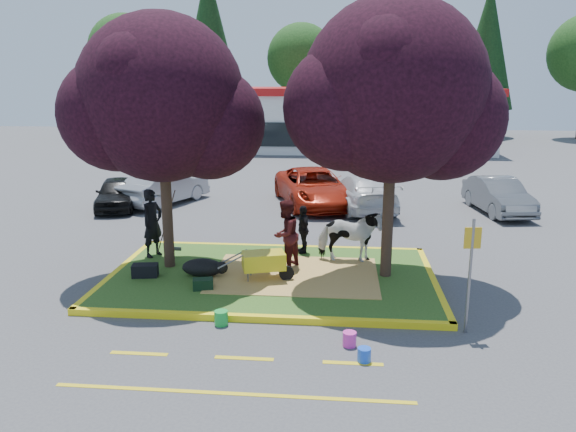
# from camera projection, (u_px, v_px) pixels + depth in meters

# --- Properties ---
(ground) EXTENTS (90.00, 90.00, 0.00)m
(ground) POSITION_uv_depth(u_px,v_px,m) (272.00, 280.00, 14.42)
(ground) COLOR #424244
(ground) RESTS_ON ground
(median_island) EXTENTS (8.00, 5.00, 0.15)m
(median_island) POSITION_uv_depth(u_px,v_px,m) (272.00, 277.00, 14.41)
(median_island) COLOR #2F571B
(median_island) RESTS_ON ground
(curb_near) EXTENTS (8.30, 0.16, 0.15)m
(curb_near) POSITION_uv_depth(u_px,v_px,m) (257.00, 318.00, 11.91)
(curb_near) COLOR yellow
(curb_near) RESTS_ON ground
(curb_far) EXTENTS (8.30, 0.16, 0.15)m
(curb_far) POSITION_uv_depth(u_px,v_px,m) (282.00, 248.00, 16.90)
(curb_far) COLOR yellow
(curb_far) RESTS_ON ground
(curb_left) EXTENTS (0.16, 5.30, 0.15)m
(curb_left) POSITION_uv_depth(u_px,v_px,m) (118.00, 272.00, 14.78)
(curb_left) COLOR yellow
(curb_left) RESTS_ON ground
(curb_right) EXTENTS (0.16, 5.30, 0.15)m
(curb_right) POSITION_uv_depth(u_px,v_px,m) (433.00, 282.00, 14.04)
(curb_right) COLOR yellow
(curb_right) RESTS_ON ground
(straw_bedding) EXTENTS (4.20, 3.00, 0.01)m
(straw_bedding) POSITION_uv_depth(u_px,v_px,m) (295.00, 275.00, 14.33)
(straw_bedding) COLOR tan
(straw_bedding) RESTS_ON median_island
(tree_purple_left) EXTENTS (5.06, 4.20, 6.51)m
(tree_purple_left) POSITION_uv_depth(u_px,v_px,m) (162.00, 106.00, 14.01)
(tree_purple_left) COLOR black
(tree_purple_left) RESTS_ON median_island
(tree_purple_right) EXTENTS (5.30, 4.40, 6.82)m
(tree_purple_right) POSITION_uv_depth(u_px,v_px,m) (394.00, 99.00, 13.25)
(tree_purple_right) COLOR black
(tree_purple_right) RESTS_ON median_island
(fire_lane_stripe_a) EXTENTS (1.10, 0.12, 0.01)m
(fire_lane_stripe_a) POSITION_uv_depth(u_px,v_px,m) (139.00, 353.00, 10.54)
(fire_lane_stripe_a) COLOR yellow
(fire_lane_stripe_a) RESTS_ON ground
(fire_lane_stripe_b) EXTENTS (1.10, 0.12, 0.01)m
(fire_lane_stripe_b) POSITION_uv_depth(u_px,v_px,m) (244.00, 358.00, 10.36)
(fire_lane_stripe_b) COLOR yellow
(fire_lane_stripe_b) RESTS_ON ground
(fire_lane_stripe_c) EXTENTS (1.10, 0.12, 0.01)m
(fire_lane_stripe_c) POSITION_uv_depth(u_px,v_px,m) (353.00, 363.00, 10.18)
(fire_lane_stripe_c) COLOR yellow
(fire_lane_stripe_c) RESTS_ON ground
(fire_lane_long) EXTENTS (6.00, 0.10, 0.01)m
(fire_lane_long) POSITION_uv_depth(u_px,v_px,m) (232.00, 394.00, 9.20)
(fire_lane_long) COLOR yellow
(fire_lane_long) RESTS_ON ground
(retail_building) EXTENTS (20.40, 8.40, 4.40)m
(retail_building) POSITION_uv_depth(u_px,v_px,m) (346.00, 118.00, 40.77)
(retail_building) COLOR silver
(retail_building) RESTS_ON ground
(treeline) EXTENTS (46.58, 7.80, 14.63)m
(treeline) POSITION_uv_depth(u_px,v_px,m) (338.00, 47.00, 48.84)
(treeline) COLOR black
(treeline) RESTS_ON ground
(cow) EXTENTS (1.76, 0.86, 1.46)m
(cow) POSITION_uv_depth(u_px,v_px,m) (349.00, 236.00, 15.18)
(cow) COLOR white
(cow) RESTS_ON median_island
(calf) EXTENTS (1.05, 0.60, 0.45)m
(calf) POSITION_uv_depth(u_px,v_px,m) (203.00, 267.00, 14.21)
(calf) COLOR black
(calf) RESTS_ON median_island
(handler) EXTENTS (0.72, 0.83, 1.91)m
(handler) POSITION_uv_depth(u_px,v_px,m) (152.00, 223.00, 15.67)
(handler) COLOR black
(handler) RESTS_ON median_island
(visitor_a) EXTENTS (1.03, 1.11, 1.83)m
(visitor_a) POSITION_uv_depth(u_px,v_px,m) (285.00, 234.00, 14.68)
(visitor_a) COLOR #3F1213
(visitor_a) RESTS_ON median_island
(visitor_b) EXTENTS (0.58, 0.88, 1.38)m
(visitor_b) POSITION_uv_depth(u_px,v_px,m) (303.00, 229.00, 16.05)
(visitor_b) COLOR black
(visitor_b) RESTS_ON median_island
(wheelbarrow) EXTENTS (1.86, 0.89, 0.70)m
(wheelbarrow) POSITION_uv_depth(u_px,v_px,m) (264.00, 261.00, 13.89)
(wheelbarrow) COLOR black
(wheelbarrow) RESTS_ON median_island
(gear_bag_dark) EXTENTS (0.68, 0.44, 0.32)m
(gear_bag_dark) POSITION_uv_depth(u_px,v_px,m) (145.00, 270.00, 14.18)
(gear_bag_dark) COLOR black
(gear_bag_dark) RESTS_ON median_island
(gear_bag_green) EXTENTS (0.53, 0.40, 0.26)m
(gear_bag_green) POSITION_uv_depth(u_px,v_px,m) (203.00, 284.00, 13.34)
(gear_bag_green) COLOR black
(gear_bag_green) RESTS_ON median_island
(sign_post) EXTENTS (0.34, 0.07, 2.39)m
(sign_post) POSITION_uv_depth(u_px,v_px,m) (471.00, 264.00, 11.07)
(sign_post) COLOR slate
(sign_post) RESTS_ON ground
(bucket_green) EXTENTS (0.36, 0.36, 0.31)m
(bucket_green) POSITION_uv_depth(u_px,v_px,m) (221.00, 318.00, 11.75)
(bucket_green) COLOR green
(bucket_green) RESTS_ON ground
(bucket_pink) EXTENTS (0.29, 0.29, 0.29)m
(bucket_pink) POSITION_uv_depth(u_px,v_px,m) (349.00, 339.00, 10.82)
(bucket_pink) COLOR #E533AB
(bucket_pink) RESTS_ON ground
(bucket_blue) EXTENTS (0.33, 0.33, 0.27)m
(bucket_blue) POSITION_uv_depth(u_px,v_px,m) (364.00, 355.00, 10.22)
(bucket_blue) COLOR blue
(bucket_blue) RESTS_ON ground
(car_black) EXTENTS (2.35, 3.86, 1.23)m
(car_black) POSITION_uv_depth(u_px,v_px,m) (117.00, 193.00, 22.22)
(car_black) COLOR black
(car_black) RESTS_ON ground
(car_silver) EXTENTS (3.03, 4.42, 1.38)m
(car_silver) POSITION_uv_depth(u_px,v_px,m) (165.00, 187.00, 23.05)
(car_silver) COLOR #93959B
(car_silver) RESTS_ON ground
(car_red) EXTENTS (3.92, 5.84, 1.49)m
(car_red) POSITION_uv_depth(u_px,v_px,m) (314.00, 187.00, 22.74)
(car_red) COLOR #A6200D
(car_red) RESTS_ON ground
(car_white) EXTENTS (3.00, 5.18, 1.41)m
(car_white) POSITION_uv_depth(u_px,v_px,m) (362.00, 192.00, 22.02)
(car_white) COLOR silver
(car_white) RESTS_ON ground
(car_grey) EXTENTS (2.01, 4.24, 1.34)m
(car_grey) POSITION_uv_depth(u_px,v_px,m) (498.00, 196.00, 21.50)
(car_grey) COLOR #5B5F63
(car_grey) RESTS_ON ground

